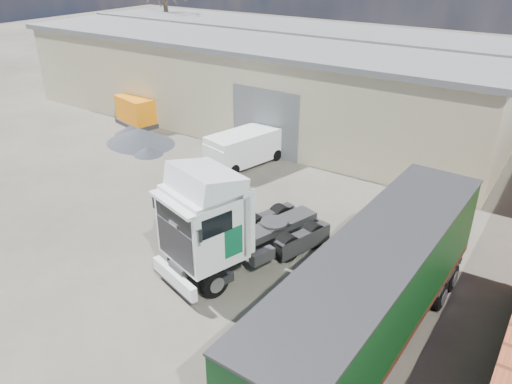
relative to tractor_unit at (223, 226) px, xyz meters
The scene contains 7 objects.
ground 3.06m from the tractor_unit, behind, with size 120.00×120.00×0.00m, color #2A2722.
warehouse 17.78m from the tractor_unit, 118.55° to the left, with size 30.60×12.60×5.42m.
tractor_unit is the anchor object (origin of this frame).
box_trailer 5.77m from the tractor_unit, ahead, with size 2.63×10.78×3.56m.
panel_van 9.29m from the tractor_unit, 121.04° to the left, with size 2.67×4.48×1.71m.
orange_skip 16.74m from the tractor_unit, 145.78° to the left, with size 3.19×2.41×1.78m.
gravel_heap 13.54m from the tractor_unit, 148.00° to the left, with size 5.01×4.46×0.89m.
Camera 1 is at (11.44, -10.96, 10.22)m, focal length 35.00 mm.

